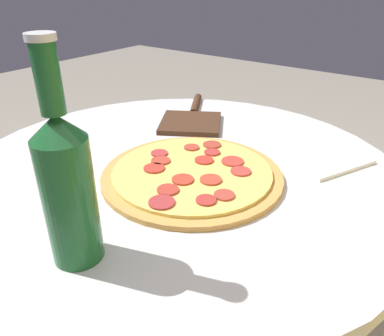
% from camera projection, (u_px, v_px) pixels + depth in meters
% --- Properties ---
extents(table, '(0.89, 0.89, 0.72)m').
position_uv_depth(table, '(180.00, 231.00, 0.84)').
color(table, silver).
rests_on(table, ground_plane).
extents(pizza, '(0.34, 0.34, 0.02)m').
position_uv_depth(pizza, '(192.00, 174.00, 0.71)').
color(pizza, '#C68E47').
rests_on(pizza, table).
extents(beer_bottle, '(0.07, 0.07, 0.29)m').
position_uv_depth(beer_bottle, '(67.00, 185.00, 0.47)').
color(beer_bottle, '#195628').
rests_on(beer_bottle, table).
extents(pizza_paddle, '(0.30, 0.23, 0.02)m').
position_uv_depth(pizza_paddle, '(192.00, 119.00, 0.98)').
color(pizza_paddle, '#422819').
rests_on(pizza_paddle, table).
extents(napkin, '(0.18, 0.15, 0.01)m').
position_uv_depth(napkin, '(331.00, 161.00, 0.77)').
color(napkin, white).
rests_on(napkin, table).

